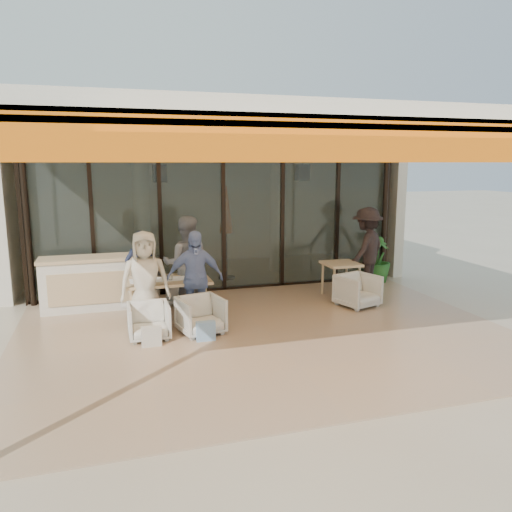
{
  "coord_description": "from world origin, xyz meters",
  "views": [
    {
      "loc": [
        -2.45,
        -7.47,
        2.79
      ],
      "look_at": [
        0.1,
        0.9,
        1.15
      ],
      "focal_mm": 35.0,
      "sensor_mm": 36.0,
      "label": 1
    }
  ],
  "objects_px": {
    "host_counter": "(91,283)",
    "chair_near_right": "(201,314)",
    "diner_periwinkle": "(195,278)",
    "standing_woman": "(367,249)",
    "diner_grey": "(186,264)",
    "chair_near_left": "(149,320)",
    "chair_far_right": "(183,288)",
    "dining_table": "(167,282)",
    "chair_far_left": "(140,291)",
    "diner_navy": "(141,273)",
    "potted_palm": "(377,258)",
    "diner_cream": "(145,281)",
    "side_table": "(341,268)",
    "side_chair": "(358,289)"
  },
  "relations": [
    {
      "from": "diner_navy",
      "to": "chair_far_left",
      "type": "bearing_deg",
      "value": -98.62
    },
    {
      "from": "diner_grey",
      "to": "standing_woman",
      "type": "height_order",
      "value": "standing_woman"
    },
    {
      "from": "standing_woman",
      "to": "diner_grey",
      "type": "bearing_deg",
      "value": -30.74
    },
    {
      "from": "dining_table",
      "to": "standing_woman",
      "type": "distance_m",
      "value": 4.55
    },
    {
      "from": "host_counter",
      "to": "potted_palm",
      "type": "distance_m",
      "value": 6.4
    },
    {
      "from": "dining_table",
      "to": "standing_woman",
      "type": "relative_size",
      "value": 0.81
    },
    {
      "from": "chair_far_left",
      "to": "diner_grey",
      "type": "xyz_separation_m",
      "value": [
        0.84,
        -0.5,
        0.58
      ]
    },
    {
      "from": "dining_table",
      "to": "chair_near_left",
      "type": "relative_size",
      "value": 2.29
    },
    {
      "from": "diner_periwinkle",
      "to": "chair_near_right",
      "type": "bearing_deg",
      "value": -87.37
    },
    {
      "from": "chair_far_left",
      "to": "side_chair",
      "type": "bearing_deg",
      "value": 179.77
    },
    {
      "from": "host_counter",
      "to": "chair_far_right",
      "type": "xyz_separation_m",
      "value": [
        1.75,
        -0.07,
        -0.22
      ]
    },
    {
      "from": "dining_table",
      "to": "chair_far_right",
      "type": "relative_size",
      "value": 2.4
    },
    {
      "from": "diner_cream",
      "to": "side_table",
      "type": "height_order",
      "value": "diner_cream"
    },
    {
      "from": "chair_near_left",
      "to": "side_chair",
      "type": "height_order",
      "value": "side_chair"
    },
    {
      "from": "chair_far_left",
      "to": "potted_palm",
      "type": "height_order",
      "value": "potted_palm"
    },
    {
      "from": "diner_periwinkle",
      "to": "potted_palm",
      "type": "bearing_deg",
      "value": 24.58
    },
    {
      "from": "chair_near_left",
      "to": "diner_navy",
      "type": "bearing_deg",
      "value": 89.78
    },
    {
      "from": "chair_far_right",
      "to": "diner_grey",
      "type": "xyz_separation_m",
      "value": [
        0.0,
        -0.5,
        0.6
      ]
    },
    {
      "from": "host_counter",
      "to": "chair_near_right",
      "type": "bearing_deg",
      "value": -48.39
    },
    {
      "from": "chair_near_left",
      "to": "diner_navy",
      "type": "height_order",
      "value": "diner_navy"
    },
    {
      "from": "side_table",
      "to": "host_counter",
      "type": "bearing_deg",
      "value": 173.57
    },
    {
      "from": "diner_periwinkle",
      "to": "potted_palm",
      "type": "xyz_separation_m",
      "value": [
        4.64,
        1.87,
        -0.25
      ]
    },
    {
      "from": "host_counter",
      "to": "standing_woman",
      "type": "distance_m",
      "value": 5.8
    },
    {
      "from": "chair_far_left",
      "to": "chair_far_right",
      "type": "height_order",
      "value": "chair_far_left"
    },
    {
      "from": "chair_far_left",
      "to": "diner_navy",
      "type": "bearing_deg",
      "value": 106.75
    },
    {
      "from": "chair_far_right",
      "to": "potted_palm",
      "type": "relative_size",
      "value": 0.53
    },
    {
      "from": "diner_cream",
      "to": "diner_periwinkle",
      "type": "height_order",
      "value": "diner_cream"
    },
    {
      "from": "chair_near_left",
      "to": "host_counter",
      "type": "bearing_deg",
      "value": 114.56
    },
    {
      "from": "diner_cream",
      "to": "chair_far_right",
      "type": "bearing_deg",
      "value": 58.42
    },
    {
      "from": "diner_cream",
      "to": "host_counter",
      "type": "bearing_deg",
      "value": 121.13
    },
    {
      "from": "diner_grey",
      "to": "side_table",
      "type": "height_order",
      "value": "diner_grey"
    },
    {
      "from": "chair_near_left",
      "to": "diner_grey",
      "type": "bearing_deg",
      "value": 58.82
    },
    {
      "from": "chair_far_right",
      "to": "potted_palm",
      "type": "xyz_separation_m",
      "value": [
        4.64,
        0.47,
        0.27
      ]
    },
    {
      "from": "chair_far_right",
      "to": "diner_cream",
      "type": "xyz_separation_m",
      "value": [
        -0.84,
        -1.4,
        0.53
      ]
    },
    {
      "from": "chair_near_left",
      "to": "diner_periwinkle",
      "type": "bearing_deg",
      "value": 30.55
    },
    {
      "from": "host_counter",
      "to": "chair_far_right",
      "type": "distance_m",
      "value": 1.76
    },
    {
      "from": "diner_periwinkle",
      "to": "standing_woman",
      "type": "bearing_deg",
      "value": 20.37
    },
    {
      "from": "diner_periwinkle",
      "to": "standing_woman",
      "type": "height_order",
      "value": "standing_woman"
    },
    {
      "from": "diner_periwinkle",
      "to": "chair_far_left",
      "type": "bearing_deg",
      "value": 123.59
    },
    {
      "from": "host_counter",
      "to": "chair_far_left",
      "type": "height_order",
      "value": "host_counter"
    },
    {
      "from": "chair_near_left",
      "to": "side_chair",
      "type": "bearing_deg",
      "value": 8.97
    },
    {
      "from": "chair_near_right",
      "to": "diner_periwinkle",
      "type": "distance_m",
      "value": 0.7
    },
    {
      "from": "chair_near_left",
      "to": "chair_near_right",
      "type": "distance_m",
      "value": 0.84
    },
    {
      "from": "host_counter",
      "to": "side_table",
      "type": "relative_size",
      "value": 2.48
    },
    {
      "from": "diner_grey",
      "to": "diner_periwinkle",
      "type": "bearing_deg",
      "value": 100.16
    },
    {
      "from": "chair_far_left",
      "to": "diner_cream",
      "type": "xyz_separation_m",
      "value": [
        -0.0,
        -1.4,
        0.52
      ]
    },
    {
      "from": "chair_near_left",
      "to": "diner_grey",
      "type": "distance_m",
      "value": 1.73
    },
    {
      "from": "diner_grey",
      "to": "diner_cream",
      "type": "distance_m",
      "value": 1.23
    },
    {
      "from": "chair_far_right",
      "to": "diner_cream",
      "type": "distance_m",
      "value": 1.72
    },
    {
      "from": "chair_far_right",
      "to": "diner_navy",
      "type": "relative_size",
      "value": 0.39
    }
  ]
}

